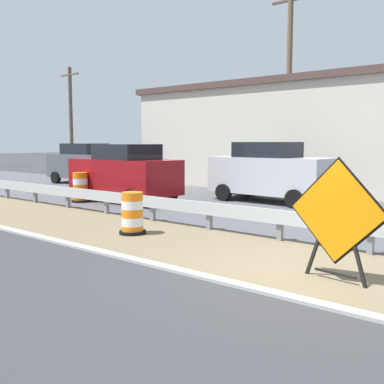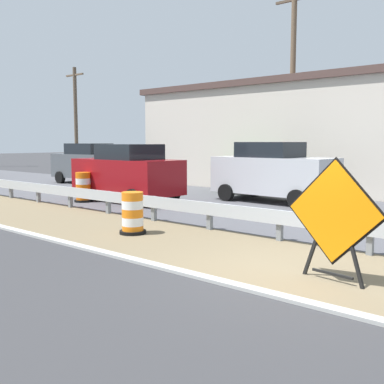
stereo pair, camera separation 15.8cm
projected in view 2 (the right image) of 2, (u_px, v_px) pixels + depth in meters
ground_plane at (296, 273)px, 7.73m from camera, size 160.00×160.00×0.00m
median_dirt_strip at (309, 266)px, 8.12m from camera, size 3.41×120.00×0.01m
curb_near_edge at (255, 291)px, 6.75m from camera, size 0.20×120.00×0.11m
warning_sign_diamond at (334, 216)px, 7.14m from camera, size 0.26×1.71×2.00m
traffic_barrel_nearest at (133, 215)px, 10.97m from camera, size 0.65×0.65×1.02m
traffic_barrel_close at (83, 188)px, 16.80m from camera, size 0.68×0.68×1.10m
car_trailing_near_lane at (91, 164)px, 23.97m from camera, size 2.06×4.84×2.14m
car_mid_far_lane at (273, 172)px, 16.75m from camera, size 2.21×4.54×2.22m
car_distant_b at (127, 173)px, 16.91m from camera, size 2.22×4.40×2.14m
roadside_shop_near at (285, 136)px, 23.53m from camera, size 7.93×13.45×5.04m
utility_pole_near at (292, 88)px, 20.02m from camera, size 0.24×1.80×8.86m
utility_pole_mid at (76, 119)px, 30.26m from camera, size 0.24×1.80×7.13m
bush_roadside at (241, 177)px, 19.98m from camera, size 2.40×2.40×1.33m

